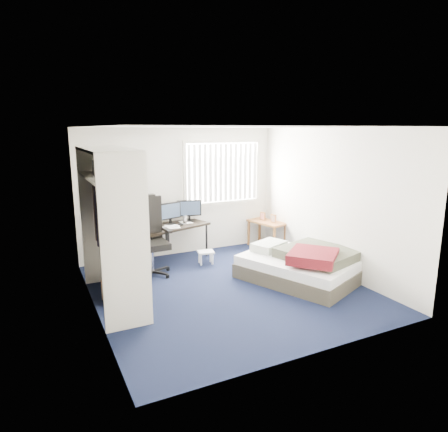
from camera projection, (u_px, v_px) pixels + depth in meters
The scene contains 10 objects.
ground at pixel (228, 288), 6.32m from camera, with size 4.20×4.20×0.00m, color black.
room_shell at pixel (228, 194), 6.00m from camera, with size 4.20×4.20×4.20m.
window_assembly at pixel (223, 173), 8.16m from camera, with size 1.72×0.09×1.32m.
closet at pixel (113, 211), 5.54m from camera, with size 0.64×1.84×2.22m.
desk at pixel (171, 223), 7.56m from camera, with size 1.52×1.03×1.14m.
office_chair at pixel (150, 244), 6.88m from camera, with size 0.66×0.66×1.37m.
footstool at pixel (206, 254), 7.45m from camera, with size 0.34×0.29×0.24m.
nightstand at pixel (267, 224), 8.42m from camera, with size 0.60×0.90×0.75m.
bed at pixel (302, 265), 6.64m from camera, with size 1.94×2.18×0.60m.
pine_box at pixel (118, 290), 5.88m from camera, with size 0.40×0.30×0.30m, color tan.
Camera 1 is at (-2.67, -5.29, 2.47)m, focal length 32.00 mm.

